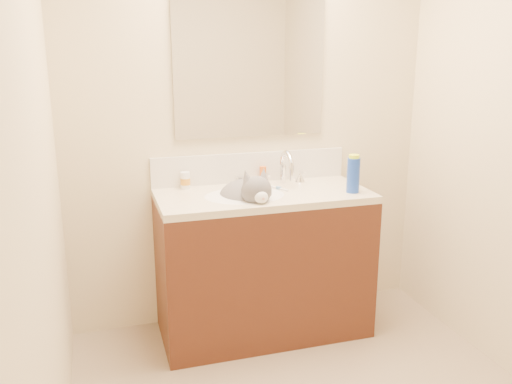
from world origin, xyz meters
TOP-DOWN VIEW (x-y plane):
  - room_shell at (0.00, 0.00)m, footprint 2.24×2.54m
  - vanity_cabinet at (0.00, 0.97)m, footprint 1.20×0.55m
  - counter_slab at (0.00, 0.97)m, footprint 1.20×0.55m
  - basin at (-0.12, 0.94)m, footprint 0.45×0.36m
  - faucet at (0.18, 1.11)m, footprint 0.28×0.20m
  - cat at (-0.10, 0.95)m, footprint 0.38×0.45m
  - backsplash at (0.00, 1.24)m, footprint 1.20×0.02m
  - mirror at (0.00, 1.24)m, footprint 0.90×0.02m
  - pill_bottle at (-0.41, 1.18)m, footprint 0.06×0.06m
  - pill_label at (-0.41, 1.18)m, footprint 0.06×0.06m
  - silver_jar at (-0.09, 1.16)m, footprint 0.05×0.05m
  - amber_bottle at (0.06, 1.19)m, footprint 0.05×0.05m
  - toothbrush at (0.10, 1.02)m, footprint 0.08×0.13m
  - toothbrush_head at (0.10, 1.02)m, footprint 0.03×0.03m
  - spray_can at (0.48, 0.83)m, footprint 0.10×0.10m
  - spray_cap at (0.48, 0.83)m, footprint 0.08×0.08m

SIDE VIEW (x-z plane):
  - vanity_cabinet at x=0.00m, z-range 0.00..0.82m
  - basin at x=-0.12m, z-range 0.72..0.86m
  - cat at x=-0.10m, z-range 0.67..1.01m
  - counter_slab at x=0.00m, z-range 0.82..0.86m
  - toothbrush at x=0.10m, z-range 0.86..0.87m
  - toothbrush_head at x=0.10m, z-range 0.86..0.88m
  - silver_jar at x=-0.09m, z-range 0.86..0.92m
  - pill_label at x=-0.41m, z-range 0.89..0.92m
  - pill_bottle at x=-0.41m, z-range 0.86..0.96m
  - amber_bottle at x=0.06m, z-range 0.86..0.96m
  - faucet at x=0.18m, z-range 0.84..1.05m
  - backsplash at x=0.00m, z-range 0.86..1.04m
  - spray_can at x=0.48m, z-range 0.86..1.06m
  - spray_cap at x=0.48m, z-range 1.04..1.08m
  - room_shell at x=0.00m, z-range 0.23..2.75m
  - mirror at x=0.00m, z-range 1.14..1.94m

